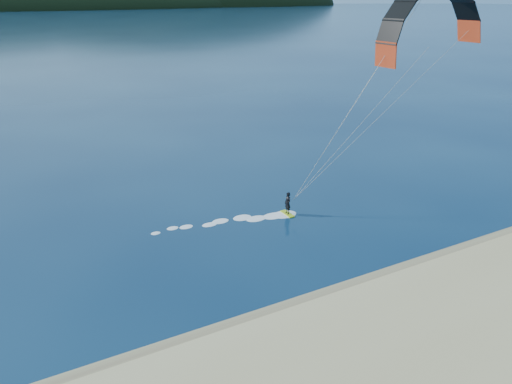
% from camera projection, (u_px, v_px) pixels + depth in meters
% --- Properties ---
extents(ground, '(1800.00, 1800.00, 0.00)m').
position_uv_depth(ground, '(330.00, 375.00, 21.88)').
color(ground, '#081C3B').
rests_on(ground, ground).
extents(wet_sand, '(220.00, 2.50, 0.10)m').
position_uv_depth(wet_sand, '(278.00, 320.00, 25.53)').
color(wet_sand, '#876E4E').
rests_on(wet_sand, ground).
extents(kitesurfer_near, '(24.88, 6.10, 15.81)m').
position_uv_depth(kitesurfer_near, '(423.00, 52.00, 35.12)').
color(kitesurfer_near, '#B4CD18').
rests_on(kitesurfer_near, ground).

